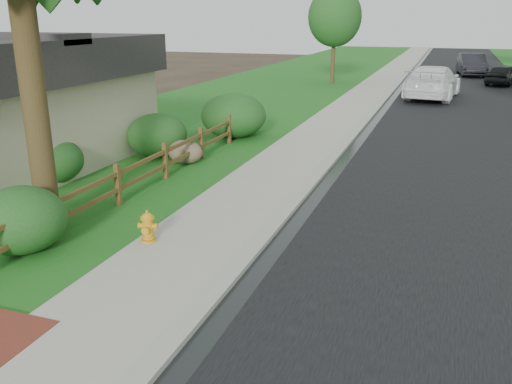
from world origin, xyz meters
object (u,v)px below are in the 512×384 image
at_px(white_suv, 433,82).
at_px(dark_car_mid, 504,74).
at_px(fire_hydrant, 148,227).
at_px(ranch_fence, 143,170).

xyz_separation_m(white_suv, dark_car_mid, (4.31, 8.27, -0.23)).
bearing_deg(fire_hydrant, ranch_fence, 121.87).
distance_m(fire_hydrant, dark_car_mid, 33.07).
relative_size(ranch_fence, fire_hydrant, 25.16).
xyz_separation_m(fire_hydrant, dark_car_mid, (8.90, 31.84, 0.30)).
bearing_deg(ranch_fence, white_suv, 72.45).
bearing_deg(ranch_fence, dark_car_mid, 69.43).
height_order(ranch_fence, dark_car_mid, dark_car_mid).
bearing_deg(dark_car_mid, ranch_fence, 89.04).
distance_m(white_suv, dark_car_mid, 9.33).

